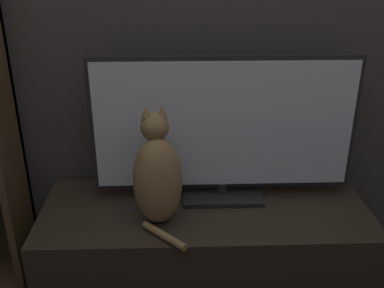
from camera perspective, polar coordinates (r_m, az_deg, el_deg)
name	(u,v)px	position (r m, az deg, el deg)	size (l,w,h in m)	color
tv_stand	(204,250)	(2.02, 1.58, -13.36)	(1.36, 0.54, 0.44)	#33281E
tv	(224,130)	(1.84, 4.07, 1.82)	(1.09, 0.20, 0.62)	black
cat	(157,176)	(1.72, -4.43, -4.11)	(0.22, 0.31, 0.48)	#997547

